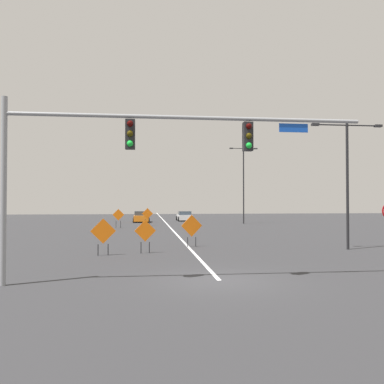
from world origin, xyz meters
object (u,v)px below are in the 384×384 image
(car_white_near, at_px, (184,216))
(car_orange_distant, at_px, (141,217))
(construction_sign_median_far, at_px, (192,227))
(construction_sign_right_shoulder, at_px, (103,232))
(construction_sign_left_shoulder, at_px, (147,215))
(traffic_signal_assembly, at_px, (134,147))
(construction_sign_left_lane, at_px, (145,232))
(street_lamp_near_right, at_px, (244,179))
(street_lamp_mid_right, at_px, (347,172))
(construction_sign_median_near, at_px, (118,216))

(car_white_near, xyz_separation_m, car_orange_distant, (-6.12, -2.83, 0.06))
(construction_sign_median_far, bearing_deg, construction_sign_right_shoulder, -146.09)
(construction_sign_left_shoulder, xyz_separation_m, construction_sign_right_shoulder, (-2.44, -24.32, -0.10))
(traffic_signal_assembly, xyz_separation_m, construction_sign_left_shoulder, (0.62, 31.53, -3.48))
(construction_sign_median_far, height_order, car_white_near, construction_sign_median_far)
(traffic_signal_assembly, xyz_separation_m, construction_sign_left_lane, (0.38, 7.88, -3.65))
(street_lamp_near_right, bearing_deg, construction_sign_right_shoulder, -117.37)
(construction_sign_left_shoulder, relative_size, car_white_near, 0.49)
(street_lamp_near_right, xyz_separation_m, construction_sign_right_shoulder, (-14.53, -28.06, -4.41))
(construction_sign_right_shoulder, relative_size, construction_sign_median_far, 0.98)
(street_lamp_mid_right, height_order, construction_sign_left_lane, street_lamp_mid_right)
(car_white_near, bearing_deg, traffic_signal_assembly, -97.89)
(street_lamp_near_right, xyz_separation_m, construction_sign_left_shoulder, (-12.09, -3.74, -4.31))
(construction_sign_left_lane, xyz_separation_m, car_orange_distant, (-0.54, 32.26, -0.43))
(street_lamp_near_right, height_order, car_orange_distant, street_lamp_near_right)
(street_lamp_near_right, xyz_separation_m, construction_sign_left_lane, (-12.33, -27.39, -4.47))
(construction_sign_left_lane, relative_size, car_orange_distant, 0.46)
(construction_sign_right_shoulder, xyz_separation_m, construction_sign_median_near, (-0.64, 21.50, 0.08))
(construction_sign_right_shoulder, bearing_deg, construction_sign_left_shoulder, 84.28)
(construction_sign_left_shoulder, distance_m, construction_sign_median_far, 21.07)
(car_white_near, bearing_deg, construction_sign_left_shoulder, -115.00)
(construction_sign_left_shoulder, bearing_deg, construction_sign_right_shoulder, -95.72)
(construction_sign_median_near, bearing_deg, construction_sign_left_shoulder, 42.54)
(street_lamp_near_right, distance_m, car_white_near, 11.38)
(construction_sign_left_shoulder, xyz_separation_m, construction_sign_median_far, (2.64, -20.91, -0.07))
(car_orange_distant, bearing_deg, car_white_near, 24.84)
(street_lamp_mid_right, xyz_separation_m, construction_sign_median_far, (-9.01, 2.39, -3.32))
(street_lamp_near_right, xyz_separation_m, car_orange_distant, (-12.87, 4.87, -4.90))
(traffic_signal_assembly, xyz_separation_m, street_lamp_mid_right, (12.28, 8.23, -0.23))
(car_white_near, bearing_deg, street_lamp_mid_right, -79.69)
(street_lamp_mid_right, relative_size, car_orange_distant, 1.91)
(construction_sign_median_near, distance_m, car_white_near, 16.57)
(street_lamp_mid_right, bearing_deg, car_white_near, 100.31)
(street_lamp_near_right, height_order, construction_sign_left_lane, street_lamp_near_right)
(construction_sign_median_near, bearing_deg, street_lamp_near_right, 23.38)
(construction_sign_left_lane, bearing_deg, car_white_near, 80.97)
(street_lamp_mid_right, height_order, car_white_near, street_lamp_mid_right)
(construction_sign_left_shoulder, relative_size, construction_sign_median_near, 1.01)
(street_lamp_near_right, distance_m, construction_sign_median_near, 17.08)
(construction_sign_median_far, height_order, construction_sign_left_lane, construction_sign_median_far)
(construction_sign_median_far, bearing_deg, street_lamp_near_right, 69.02)
(construction_sign_median_near, bearing_deg, construction_sign_median_far, -72.47)
(construction_sign_left_lane, bearing_deg, construction_sign_right_shoulder, -163.03)
(construction_sign_right_shoulder, bearing_deg, construction_sign_left_lane, 16.97)
(street_lamp_mid_right, distance_m, construction_sign_left_shoulder, 26.26)
(construction_sign_median_near, bearing_deg, car_orange_distant, 78.67)
(street_lamp_mid_right, bearing_deg, construction_sign_left_lane, -178.32)
(traffic_signal_assembly, relative_size, construction_sign_median_far, 6.45)
(traffic_signal_assembly, distance_m, construction_sign_left_shoulder, 31.73)
(traffic_signal_assembly, relative_size, construction_sign_right_shoulder, 6.62)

